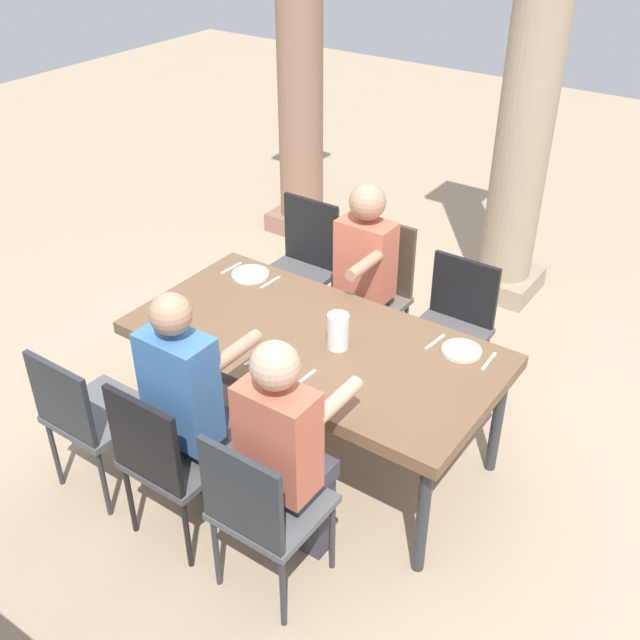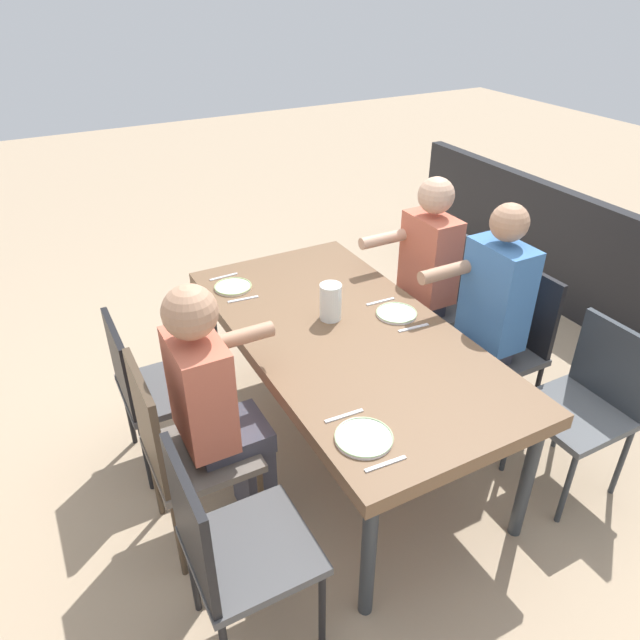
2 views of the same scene
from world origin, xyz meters
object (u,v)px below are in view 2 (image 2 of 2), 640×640
Objects in this scene: chair_east_south at (442,296)px; plate_0 at (364,438)px; chair_west_south at (588,399)px; chair_east_north at (150,383)px; water_pitcher at (331,304)px; dining_table at (346,341)px; diner_woman_green at (483,319)px; chair_mid_north at (181,446)px; plate_1 at (396,313)px; diner_man_white at (419,278)px; diner_guest_third at (217,406)px; chair_west_north at (228,545)px; plate_2 at (233,287)px; chair_mid_south at (506,338)px.

chair_east_south reaches higher than plate_0.
chair_west_south is at bearing -92.80° from plate_0.
chair_east_north is at bearing 28.65° from plate_0.
dining_table is at bearing -176.67° from water_pitcher.
plate_0 is (-0.51, 1.05, 0.05)m from diner_woman_green.
chair_east_south is 4.73× the size of water_pitcher.
dining_table is at bearing -78.41° from chair_mid_north.
plate_1 reaches higher than dining_table.
chair_mid_north reaches higher than plate_0.
diner_man_white is 0.55m from plate_1.
chair_mid_north is 0.23m from diner_guest_third.
dining_table is 0.21m from water_pitcher.
chair_east_south is at bearing -71.44° from diner_guest_third.
diner_man_white is 5.71× the size of plate_0.
diner_man_white reaches higher than water_pitcher.
dining_table is at bearing -25.30° from plate_0.
plate_1 is at bearing -57.84° from chair_west_north.
chair_mid_north is at bearing 0.13° from chair_west_north.
dining_table is 1.20m from chair_west_north.
diner_man_white is 1.01× the size of diner_guest_third.
chair_west_north is 0.74× the size of diner_man_white.
chair_east_north is at bearing 58.27° from chair_west_south.
chair_west_south is 4.55× the size of water_pitcher.
dining_table is 2.15× the size of chair_east_south.
chair_west_north reaches higher than chair_east_south.
plate_0 is at bearing 135.57° from diner_man_white.
diner_guest_third reaches higher than chair_east_north.
diner_man_white reaches higher than diner_guest_third.
chair_west_south is 2.15m from chair_east_north.
chair_west_south is (-0.76, -0.91, -0.17)m from dining_table.
diner_woman_green is at bearing -108.77° from chair_east_north.
chair_west_south is 1.01× the size of chair_east_north.
water_pitcher reaches higher than chair_east_north.
water_pitcher is (-0.54, -0.32, 0.08)m from plate_2.
diner_man_white reaches higher than chair_mid_south.
plate_1 is at bearing -41.93° from plate_0.
diner_woman_green is 0.81m from water_pitcher.
water_pitcher is at bearing 67.63° from plate_1.
chair_mid_south is (0.57, -1.84, -0.03)m from chair_west_north.
chair_east_north is 4.09× the size of plate_1.
chair_mid_north is 1.74m from diner_man_white.
chair_mid_south is 1.54m from plate_2.
dining_table is at bearing 117.41° from diner_man_white.
chair_mid_north is at bearing 146.04° from plate_2.
chair_west_south is 1.33m from water_pitcher.
diner_woman_green reaches higher than chair_west_north.
plate_2 is (0.87, -0.59, 0.20)m from chair_mid_north.
chair_east_north is 0.99m from water_pitcher.
chair_mid_north is at bearing 49.25° from plate_0.
chair_mid_south is 0.26m from diner_woman_green.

